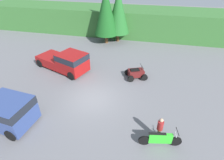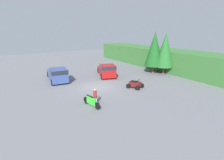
{
  "view_description": "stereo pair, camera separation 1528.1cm",
  "coord_description": "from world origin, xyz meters",
  "px_view_note": "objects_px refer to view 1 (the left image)",
  "views": [
    {
      "loc": [
        3.79,
        -9.92,
        8.77
      ],
      "look_at": [
        1.16,
        1.51,
        0.95
      ],
      "focal_mm": 28.0,
      "sensor_mm": 36.0,
      "label": 1
    },
    {
      "loc": [
        18.94,
        -9.32,
        6.88
      ],
      "look_at": [
        1.16,
        1.51,
        0.95
      ],
      "focal_mm": 28.0,
      "sensor_mm": 36.0,
      "label": 2
    }
  ],
  "objects_px": {
    "dirt_bike": "(160,139)",
    "rider_person": "(160,128)",
    "quad_atv": "(136,73)",
    "pickup_truck_red": "(66,61)"
  },
  "relations": [
    {
      "from": "dirt_bike",
      "to": "rider_person",
      "type": "height_order",
      "value": "rider_person"
    },
    {
      "from": "dirt_bike",
      "to": "quad_atv",
      "type": "relative_size",
      "value": 1.1
    },
    {
      "from": "pickup_truck_red",
      "to": "quad_atv",
      "type": "bearing_deg",
      "value": 21.63
    },
    {
      "from": "dirt_bike",
      "to": "rider_person",
      "type": "bearing_deg",
      "value": 90.31
    },
    {
      "from": "pickup_truck_red",
      "to": "rider_person",
      "type": "relative_size",
      "value": 3.52
    },
    {
      "from": "dirt_bike",
      "to": "quad_atv",
      "type": "distance_m",
      "value": 7.23
    },
    {
      "from": "pickup_truck_red",
      "to": "dirt_bike",
      "type": "bearing_deg",
      "value": -17.0
    },
    {
      "from": "pickup_truck_red",
      "to": "quad_atv",
      "type": "xyz_separation_m",
      "value": [
        6.72,
        0.17,
        -0.57
      ]
    },
    {
      "from": "dirt_bike",
      "to": "rider_person",
      "type": "xyz_separation_m",
      "value": [
        -0.09,
        0.44,
        0.4
      ]
    },
    {
      "from": "rider_person",
      "to": "dirt_bike",
      "type": "bearing_deg",
      "value": -71.74
    }
  ]
}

